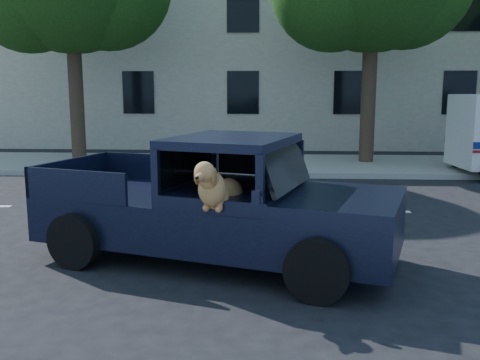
{
  "coord_description": "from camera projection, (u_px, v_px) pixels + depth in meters",
  "views": [
    {
      "loc": [
        2.07,
        -6.92,
        2.4
      ],
      "look_at": [
        1.68,
        -0.14,
        1.22
      ],
      "focal_mm": 40.0,
      "sensor_mm": 36.0,
      "label": 1
    }
  ],
  "objects": [
    {
      "name": "far_sidewalk",
      "position": [
        203.0,
        164.0,
        16.37
      ],
      "size": [
        60.0,
        4.0,
        0.15
      ],
      "primitive_type": "cube",
      "color": "gray",
      "rests_on": "ground"
    },
    {
      "name": "ground",
      "position": [
        119.0,
        264.0,
        7.33
      ],
      "size": [
        120.0,
        120.0,
        0.0
      ],
      "primitive_type": "plane",
      "color": "black",
      "rests_on": "ground"
    },
    {
      "name": "pickup_truck",
      "position": [
        211.0,
        219.0,
        7.42
      ],
      "size": [
        5.23,
        3.29,
        1.75
      ],
      "rotation": [
        0.0,
        0.0,
        -0.31
      ],
      "color": "black",
      "rests_on": "ground"
    },
    {
      "name": "building_main",
      "position": [
        294.0,
        37.0,
        22.62
      ],
      "size": [
        26.0,
        6.0,
        9.0
      ],
      "primitive_type": "cube",
      "color": "beige",
      "rests_on": "ground"
    },
    {
      "name": "lane_stripes",
      "position": [
        267.0,
        210.0,
        10.56
      ],
      "size": [
        21.6,
        0.14,
        0.01
      ],
      "primitive_type": null,
      "color": "silver",
      "rests_on": "ground"
    }
  ]
}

